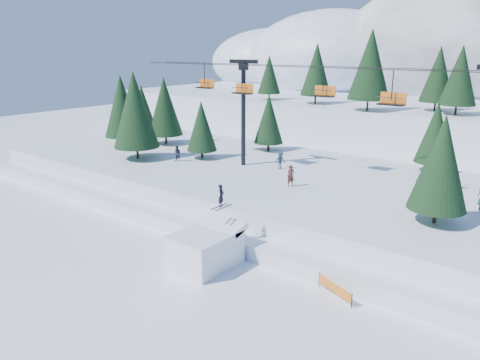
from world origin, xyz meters
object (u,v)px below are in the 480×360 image
Objects in this scene: chairlift at (350,105)px; banner_far at (355,282)px; banner_near at (335,288)px; jump_kicker at (206,247)px.

chairlift is 16.54m from banner_far.
chairlift is 17.44m from banner_near.
jump_kicker reaches higher than banner_far.
banner_far is (6.86, -12.23, -8.78)m from chairlift.
chairlift reaches higher than jump_kicker.
banner_far is (9.16, 3.03, -0.71)m from jump_kicker.
banner_near is at bearing -65.29° from chairlift.
chairlift reaches higher than banner_near.
banner_far is at bearing -60.70° from chairlift.
jump_kicker is at bearing -98.57° from chairlift.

